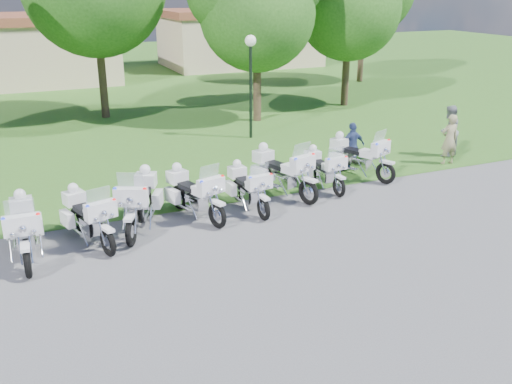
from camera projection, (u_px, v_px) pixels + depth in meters
name	position (u px, v px, depth m)	size (l,w,h in m)	color
ground	(285.00, 243.00, 13.72)	(100.00, 100.00, 0.00)	#525257
grass_lawn	(100.00, 80.00, 36.95)	(100.00, 48.00, 0.01)	#3A6720
motorcycle_0	(24.00, 228.00, 12.82)	(0.84, 2.51, 1.68)	black
motorcycle_1	(88.00, 216.00, 13.59)	(1.19, 2.31, 1.59)	black
motorcycle_2	(140.00, 201.00, 14.37)	(1.53, 2.42, 1.75)	black
motorcycle_3	(194.00, 193.00, 15.08)	(1.25, 2.35, 1.63)	black
motorcycle_4	(248.00, 187.00, 15.65)	(0.80, 2.23, 1.50)	black
motorcycle_5	(282.00, 171.00, 16.65)	(1.36, 2.51, 1.75)	black
motorcycle_6	(324.00, 168.00, 17.29)	(0.72, 2.16, 1.45)	black
motorcycle_7	(358.00, 156.00, 18.26)	(1.40, 2.34, 1.66)	black
lamp_post	(251.00, 61.00, 22.07)	(0.44, 0.44, 4.04)	black
tree_2	(256.00, 1.00, 24.25)	(5.86, 5.00, 7.81)	#38281C
building_east	(240.00, 37.00, 42.96)	(11.44, 7.28, 4.10)	#C9AF91
bystander_a	(449.00, 140.00, 19.46)	(0.63, 0.42, 1.74)	#918C62
bystander_b	(448.00, 131.00, 20.37)	(0.89, 0.70, 1.84)	gray
bystander_c	(352.00, 146.00, 18.89)	(0.94, 0.39, 1.60)	navy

